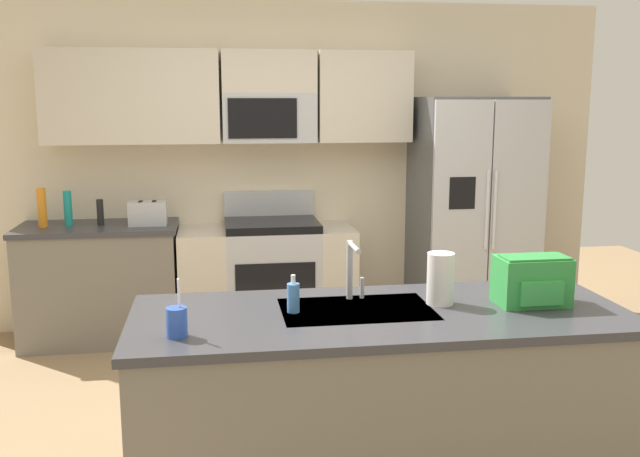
{
  "coord_description": "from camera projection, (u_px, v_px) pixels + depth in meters",
  "views": [
    {
      "loc": [
        -0.6,
        -3.6,
        1.83
      ],
      "look_at": [
        0.04,
        0.6,
        1.05
      ],
      "focal_mm": 39.56,
      "sensor_mm": 36.0,
      "label": 1
    }
  ],
  "objects": [
    {
      "name": "range_oven",
      "position": [
        267.0,
        278.0,
        5.56
      ],
      "size": [
        1.36,
        0.61,
        1.1
      ],
      "color": "#B7BABF",
      "rests_on": "ground"
    },
    {
      "name": "backpack",
      "position": [
        532.0,
        280.0,
        3.22
      ],
      "size": [
        0.32,
        0.22,
        0.23
      ],
      "color": "green",
      "rests_on": "island_counter"
    },
    {
      "name": "back_counter",
      "position": [
        101.0,
        283.0,
        5.37
      ],
      "size": [
        1.18,
        0.63,
        0.9
      ],
      "color": "slate",
      "rests_on": "ground"
    },
    {
      "name": "island_counter",
      "position": [
        379.0,
        405.0,
        3.22
      ],
      "size": [
        2.21,
        0.87,
        0.9
      ],
      "color": "slate",
      "rests_on": "ground"
    },
    {
      "name": "kitchen_wall_unit",
      "position": [
        270.0,
        145.0,
        5.66
      ],
      "size": [
        5.2,
        0.43,
        2.6
      ],
      "color": "beige",
      "rests_on": "ground"
    },
    {
      "name": "bottle_teal",
      "position": [
        68.0,
        208.0,
        5.26
      ],
      "size": [
        0.06,
        0.06,
        0.26
      ],
      "primitive_type": "cylinder",
      "color": "teal",
      "rests_on": "back_counter"
    },
    {
      "name": "pepper_mill",
      "position": [
        100.0,
        212.0,
        5.28
      ],
      "size": [
        0.05,
        0.05,
        0.19
      ],
      "primitive_type": "cylinder",
      "color": "black",
      "rests_on": "back_counter"
    },
    {
      "name": "soap_dispenser",
      "position": [
        293.0,
        297.0,
        3.11
      ],
      "size": [
        0.06,
        0.06,
        0.17
      ],
      "color": "#4C8CD8",
      "rests_on": "island_counter"
    },
    {
      "name": "ground_plane",
      "position": [
        330.0,
        433.0,
        3.92
      ],
      "size": [
        9.0,
        9.0,
        0.0
      ],
      "primitive_type": "plane",
      "color": "#997A56",
      "rests_on": "ground"
    },
    {
      "name": "bottle_orange",
      "position": [
        42.0,
        208.0,
        5.18
      ],
      "size": [
        0.07,
        0.07,
        0.29
      ],
      "primitive_type": "cylinder",
      "color": "orange",
      "rests_on": "back_counter"
    },
    {
      "name": "toaster",
      "position": [
        148.0,
        213.0,
        5.28
      ],
      "size": [
        0.28,
        0.16,
        0.18
      ],
      "color": "#B7BABF",
      "rests_on": "back_counter"
    },
    {
      "name": "drink_cup_blue",
      "position": [
        177.0,
        322.0,
        2.79
      ],
      "size": [
        0.08,
        0.08,
        0.24
      ],
      "color": "blue",
      "rests_on": "island_counter"
    },
    {
      "name": "sink_faucet",
      "position": [
        352.0,
        265.0,
        3.28
      ],
      "size": [
        0.08,
        0.21,
        0.28
      ],
      "color": "#B7BABF",
      "rests_on": "island_counter"
    },
    {
      "name": "refrigerator",
      "position": [
        472.0,
        214.0,
        5.65
      ],
      "size": [
        0.9,
        0.76,
        1.85
      ],
      "color": "#4C4F54",
      "rests_on": "ground"
    },
    {
      "name": "paper_towel_roll",
      "position": [
        440.0,
        279.0,
        3.23
      ],
      "size": [
        0.12,
        0.12,
        0.24
      ],
      "primitive_type": "cylinder",
      "color": "white",
      "rests_on": "island_counter"
    }
  ]
}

